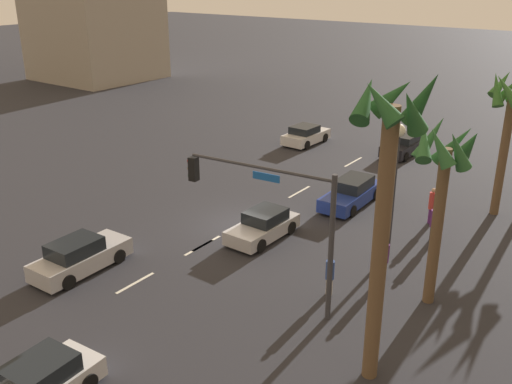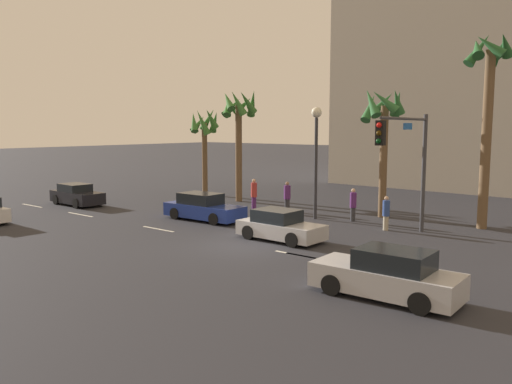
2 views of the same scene
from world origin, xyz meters
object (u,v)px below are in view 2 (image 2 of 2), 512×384
object	(u,v)px
pedestrian_1	(287,196)
palm_tree_0	(239,117)
car_2	(387,276)
building_1	(492,12)
palm_tree_1	(205,130)
car_0	(203,208)
palm_tree_2	(383,120)
pedestrian_2	(353,204)
pedestrian_3	(254,194)
traffic_signal	(410,153)
car_5	(280,226)
palm_tree_3	(488,92)
building_3	(451,62)
pedestrian_0	(386,212)
car_1	(77,195)
streetlamp	(316,141)

from	to	relation	value
pedestrian_1	palm_tree_0	bearing A→B (deg)	163.81
car_2	building_1	xyz separation A→B (m)	(-8.42, 39.41, 15.13)
palm_tree_1	car_0	bearing A→B (deg)	-46.06
palm_tree_1	palm_tree_2	xyz separation A→B (m)	(14.52, -0.83, 0.58)
pedestrian_2	pedestrian_3	distance (m)	6.58
palm_tree_1	traffic_signal	bearing A→B (deg)	-17.18
car_0	building_1	bearing A→B (deg)	81.40
building_1	palm_tree_0	bearing A→B (deg)	-107.80
car_5	pedestrian_2	bearing A→B (deg)	87.94
car_5	car_2	bearing A→B (deg)	-31.53
palm_tree_3	building_3	xyz separation A→B (m)	(-8.64, 19.80, 3.92)
car_2	pedestrian_0	size ratio (longest dim) A/B	2.62
car_0	building_3	distance (m)	28.89
pedestrian_3	palm_tree_2	world-z (taller)	palm_tree_2
palm_tree_1	building_3	distance (m)	22.92
traffic_signal	pedestrian_1	world-z (taller)	traffic_signal
pedestrian_2	building_1	size ratio (longest dim) A/B	0.06
car_0	traffic_signal	world-z (taller)	traffic_signal
pedestrian_1	palm_tree_3	bearing A→B (deg)	9.81
car_5	pedestrian_3	world-z (taller)	pedestrian_3
car_1	palm_tree_2	distance (m)	19.75
car_5	building_3	xyz separation A→B (m)	(-2.49, 28.33, 9.99)
palm_tree_0	pedestrian_1	bearing A→B (deg)	-16.19
traffic_signal	pedestrian_2	bearing A→B (deg)	147.41
building_1	palm_tree_3	bearing A→B (deg)	-75.04
building_3	palm_tree_1	bearing A→B (deg)	-118.02
car_2	building_1	distance (m)	43.04
palm_tree_1	building_1	world-z (taller)	building_1
palm_tree_0	palm_tree_3	size ratio (longest dim) A/B	0.78
car_2	car_1	bearing A→B (deg)	168.90
car_1	palm_tree_3	xyz separation A→B (m)	(22.70, 8.30, 6.06)
palm_tree_3	traffic_signal	bearing A→B (deg)	-109.69
traffic_signal	streetlamp	bearing A→B (deg)	161.93
car_5	palm_tree_1	world-z (taller)	palm_tree_1
car_2	palm_tree_1	xyz separation A→B (m)	(-20.95, 13.65, 4.17)
streetlamp	palm_tree_1	xyz separation A→B (m)	(-11.99, 3.60, 0.57)
traffic_signal	streetlamp	distance (m)	6.46
pedestrian_2	palm_tree_3	world-z (taller)	palm_tree_3
car_2	streetlamp	bearing A→B (deg)	131.72
pedestrian_0	pedestrian_1	world-z (taller)	pedestrian_1
car_1	palm_tree_1	size ratio (longest dim) A/B	0.65
car_1	car_2	size ratio (longest dim) A/B	0.95
pedestrian_3	car_1	bearing A→B (deg)	-150.93
car_5	palm_tree_3	xyz separation A→B (m)	(6.15, 8.54, 6.08)
palm_tree_3	building_1	world-z (taller)	building_1
car_1	pedestrian_0	distance (m)	19.84
streetlamp	building_1	xyz separation A→B (m)	(0.54, 29.36, 11.54)
palm_tree_1	palm_tree_3	bearing A→B (deg)	-1.97
car_1	palm_tree_0	size ratio (longest dim) A/B	0.55
palm_tree_1	building_3	bearing A→B (deg)	59.54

